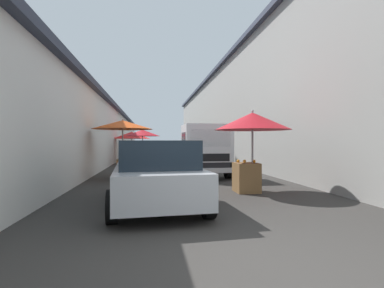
{
  "coord_description": "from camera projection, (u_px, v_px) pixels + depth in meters",
  "views": [
    {
      "loc": [
        -2.82,
        1.28,
        1.43
      ],
      "look_at": [
        7.96,
        -0.26,
        1.34
      ],
      "focal_mm": 26.99,
      "sensor_mm": 36.0,
      "label": 1
    }
  ],
  "objects": [
    {
      "name": "vendor_by_crates",
      "position": [
        219.0,
        149.0,
        17.2
      ],
      "size": [
        0.39,
        0.61,
        1.7
      ],
      "color": "#665B4C",
      "rests_on": "ground"
    },
    {
      "name": "fruit_stall_far_right",
      "position": [
        142.0,
        139.0,
        17.47
      ],
      "size": [
        2.14,
        2.14,
        2.24
      ],
      "color": "#9E9EA3",
      "rests_on": "ground"
    },
    {
      "name": "delivery_truck",
      "position": [
        203.0,
        151.0,
        11.73
      ],
      "size": [
        4.95,
        2.05,
        2.08
      ],
      "color": "black",
      "rests_on": "ground"
    },
    {
      "name": "ground",
      "position": [
        174.0,
        167.0,
        16.34
      ],
      "size": [
        90.0,
        90.0,
        0.0
      ],
      "primitive_type": "plane",
      "color": "#33302D"
    },
    {
      "name": "fruit_stall_near_right",
      "position": [
        252.0,
        129.0,
        8.17
      ],
      "size": [
        2.15,
        2.15,
        2.33
      ],
      "color": "#9E9EA3",
      "rests_on": "ground"
    },
    {
      "name": "building_right_concrete",
      "position": [
        276.0,
        111.0,
        19.56
      ],
      "size": [
        49.8,
        7.5,
        6.95
      ],
      "color": "gray",
      "rests_on": "ground"
    },
    {
      "name": "fruit_stall_near_left",
      "position": [
        132.0,
        138.0,
        19.57
      ],
      "size": [
        2.53,
        2.53,
        2.17
      ],
      "color": "#9E9EA3",
      "rests_on": "ground"
    },
    {
      "name": "fruit_stall_mid_lane",
      "position": [
        123.0,
        133.0,
        11.3
      ],
      "size": [
        2.36,
        2.36,
        2.35
      ],
      "color": "#9E9EA3",
      "rests_on": "ground"
    },
    {
      "name": "building_left_whitewash",
      "position": [
        54.0,
        134.0,
        17.54
      ],
      "size": [
        49.8,
        7.5,
        3.82
      ],
      "color": "silver",
      "rests_on": "ground"
    },
    {
      "name": "hatchback_car",
      "position": [
        156.0,
        173.0,
        6.42
      ],
      "size": [
        4.02,
        2.15,
        1.45
      ],
      "color": "#ADAFB5",
      "rests_on": "ground"
    }
  ]
}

